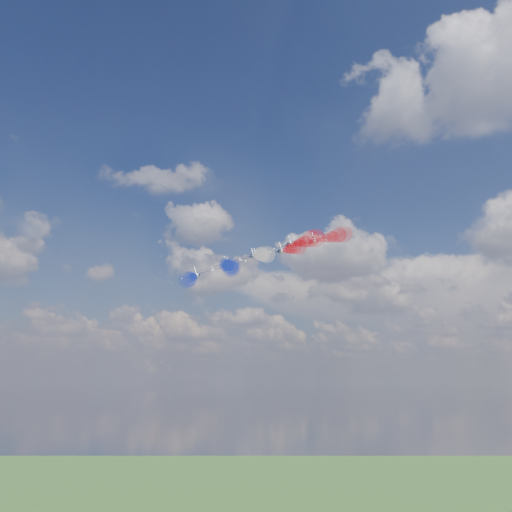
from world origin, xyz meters
The scene contains 16 objects.
jet_lead centered at (-8.68, 18.68, 165.33)m, with size 9.14×11.42×3.05m, color black, non-canonical shape.
trail_lead centered at (7.66, 0.07, 160.13)m, with size 3.81×40.51×3.81m, color silver, non-canonical shape.
jet_inner_left centered at (-8.61, 5.59, 160.47)m, with size 9.14×11.42×3.05m, color black, non-canonical shape.
trail_inner_left centered at (7.73, -13.02, 155.28)m, with size 3.81×40.51×3.81m, color #182FD1, non-canonical shape.
jet_inner_right centered at (4.12, 16.22, 164.65)m, with size 9.14×11.42×3.05m, color black, non-canonical shape.
trail_inner_right centered at (20.46, -2.38, 159.45)m, with size 3.81×40.51×3.81m, color red, non-canonical shape.
jet_outer_left centered at (-8.84, -6.76, 155.26)m, with size 9.14×11.42×3.05m, color black, non-canonical shape.
trail_outer_left centered at (7.50, -25.36, 150.06)m, with size 3.81×40.51×3.81m, color #182FD1, non-canonical shape.
jet_center_third centered at (4.69, 3.18, 160.56)m, with size 9.14×11.42×3.05m, color black, non-canonical shape.
trail_center_third centered at (21.03, -15.42, 155.37)m, with size 3.81×40.51×3.81m, color silver, non-canonical shape.
jet_outer_right centered at (17.46, 13.60, 165.07)m, with size 9.14×11.42×3.05m, color black, non-canonical shape.
trail_outer_right centered at (33.80, -5.00, 159.88)m, with size 3.81×40.51×3.81m, color red, non-canonical shape.
jet_rear_left centered at (6.18, -9.95, 155.46)m, with size 9.14×11.42×3.05m, color black, non-canonical shape.
trail_rear_left centered at (22.52, -28.55, 150.27)m, with size 3.81×40.51×3.81m, color #182FD1, non-canonical shape.
jet_rear_right centered at (18.43, 0.60, 161.41)m, with size 9.14×11.42×3.05m, color black, non-canonical shape.
trail_rear_right centered at (34.77, -18.01, 156.21)m, with size 3.81×40.51×3.81m, color red, non-canonical shape.
Camera 1 is at (104.61, -123.44, 124.90)m, focal length 40.09 mm.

